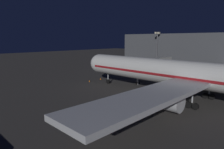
% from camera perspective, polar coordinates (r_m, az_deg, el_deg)
% --- Properties ---
extents(ground_plane, '(320.00, 320.00, 0.00)m').
position_cam_1_polar(ground_plane, '(49.24, 8.66, -4.63)').
color(ground_plane, '#383533').
extents(airliner_at_gate, '(59.72, 59.24, 18.51)m').
position_cam_1_polar(airliner_at_gate, '(42.59, 21.61, -0.28)').
color(airliner_at_gate, silver).
rests_on(airliner_at_gate, ground_plane).
extents(jet_bridge, '(18.92, 3.40, 6.95)m').
position_cam_1_polar(jet_bridge, '(59.71, 10.39, 3.17)').
color(jet_bridge, '#9E9E99').
rests_on(jet_bridge, ground_plane).
extents(apron_floodlight_mast, '(2.90, 0.50, 14.79)m').
position_cam_1_polar(apron_floodlight_mast, '(75.88, 12.54, 7.07)').
color(apron_floodlight_mast, '#59595E').
rests_on(apron_floodlight_mast, ground_plane).
extents(traffic_cone_nose_port, '(0.36, 0.36, 0.55)m').
position_cam_1_polar(traffic_cone_nose_port, '(62.13, -3.23, -1.21)').
color(traffic_cone_nose_port, orange).
rests_on(traffic_cone_nose_port, ground_plane).
extents(traffic_cone_nose_starboard, '(0.36, 0.36, 0.55)m').
position_cam_1_polar(traffic_cone_nose_starboard, '(59.32, -6.37, -1.80)').
color(traffic_cone_nose_starboard, orange).
rests_on(traffic_cone_nose_starboard, ground_plane).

